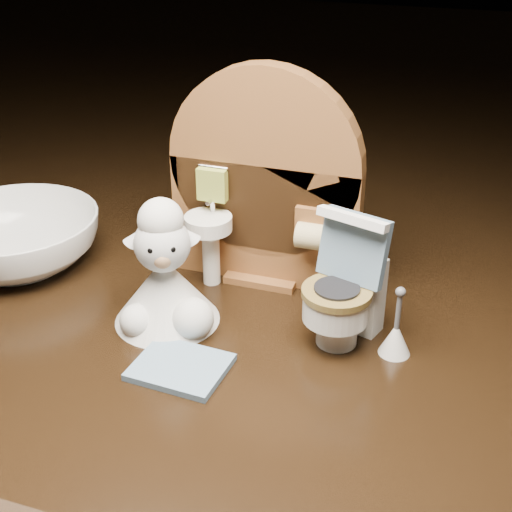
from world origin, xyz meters
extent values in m
cube|color=black|center=(0.00, 0.00, -0.05)|extent=(2.50, 2.50, 0.10)
cube|color=brown|center=(0.00, 0.07, 0.04)|extent=(0.13, 0.02, 0.09)
cylinder|color=brown|center=(0.00, 0.07, 0.09)|extent=(0.13, 0.02, 0.13)
cube|color=brown|center=(0.00, 0.07, 0.00)|extent=(0.05, 0.04, 0.01)
cylinder|color=white|center=(-0.03, 0.05, 0.02)|extent=(0.01, 0.01, 0.04)
cylinder|color=white|center=(-0.03, 0.04, 0.05)|extent=(0.03, 0.03, 0.01)
cylinder|color=silver|center=(-0.03, 0.05, 0.06)|extent=(0.00, 0.00, 0.01)
cube|color=#97A43B|center=(-0.03, 0.05, 0.07)|extent=(0.02, 0.01, 0.02)
cube|color=brown|center=(0.04, 0.06, 0.05)|extent=(0.02, 0.01, 0.02)
cylinder|color=#CFBC81|center=(0.04, 0.05, 0.05)|extent=(0.02, 0.02, 0.02)
cylinder|color=white|center=(0.07, 0.00, 0.01)|extent=(0.02, 0.02, 0.02)
cylinder|color=white|center=(0.06, 0.00, 0.03)|extent=(0.04, 0.04, 0.02)
cylinder|color=brown|center=(0.06, 0.00, 0.04)|extent=(0.04, 0.04, 0.00)
cube|color=white|center=(0.07, 0.02, 0.02)|extent=(0.04, 0.02, 0.05)
cube|color=slate|center=(0.07, 0.02, 0.06)|extent=(0.04, 0.03, 0.04)
cube|color=white|center=(0.07, 0.01, 0.08)|extent=(0.04, 0.02, 0.01)
cylinder|color=#9FBF2A|center=(0.08, 0.02, 0.06)|extent=(0.01, 0.01, 0.01)
cube|color=slate|center=(-0.01, -0.05, 0.00)|extent=(0.05, 0.05, 0.00)
cone|color=white|center=(0.10, 0.00, 0.01)|extent=(0.02, 0.02, 0.02)
cylinder|color=#59595B|center=(0.10, 0.00, 0.03)|extent=(0.00, 0.00, 0.02)
sphere|color=#59595B|center=(0.10, 0.00, 0.04)|extent=(0.01, 0.01, 0.01)
cone|color=silver|center=(-0.04, -0.01, 0.02)|extent=(0.07, 0.07, 0.04)
sphere|color=silver|center=(-0.02, -0.02, 0.01)|extent=(0.03, 0.03, 0.03)
sphere|color=silver|center=(-0.05, -0.03, 0.01)|extent=(0.02, 0.02, 0.02)
sphere|color=silver|center=(-0.04, -0.01, 0.06)|extent=(0.03, 0.03, 0.03)
sphere|color=tan|center=(-0.04, -0.02, 0.05)|extent=(0.01, 0.01, 0.01)
sphere|color=silver|center=(-0.04, -0.01, 0.07)|extent=(0.03, 0.03, 0.03)
cone|color=silver|center=(-0.06, -0.01, 0.06)|extent=(0.02, 0.02, 0.02)
cone|color=silver|center=(-0.03, 0.00, 0.06)|extent=(0.02, 0.02, 0.02)
sphere|color=black|center=(-0.04, -0.02, 0.06)|extent=(0.00, 0.00, 0.00)
sphere|color=black|center=(-0.03, -0.02, 0.06)|extent=(0.00, 0.00, 0.00)
imported|color=white|center=(-0.18, 0.03, 0.02)|extent=(0.12, 0.12, 0.04)
camera|label=1|loc=(0.13, -0.35, 0.25)|focal=50.00mm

